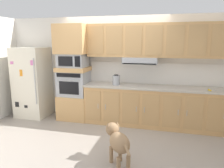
{
  "coord_description": "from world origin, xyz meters",
  "views": [
    {
      "loc": [
        1.19,
        -3.98,
        1.91
      ],
      "look_at": [
        0.16,
        0.12,
        1.06
      ],
      "focal_mm": 33.97,
      "sensor_mm": 36.0,
      "label": 1
    }
  ],
  "objects": [
    {
      "name": "countertop_slab",
      "position": [
        0.93,
        0.75,
        0.9
      ],
      "size": [
        3.1,
        0.64,
        0.04
      ],
      "primitive_type": "cube",
      "color": "#BCB2A3",
      "rests_on": "lower_cabinet_run"
    },
    {
      "name": "back_kitchen_wall",
      "position": [
        0.0,
        1.11,
        1.25
      ],
      "size": [
        6.2,
        0.12,
        2.5
      ],
      "primitive_type": "cube",
      "color": "silver",
      "rests_on": "ground"
    },
    {
      "name": "upper_cabinet_with_hood",
      "position": [
        0.91,
        0.87,
        1.9
      ],
      "size": [
        3.06,
        0.48,
        0.88
      ],
      "color": "tan",
      "rests_on": "backsplash_panel"
    },
    {
      "name": "oven_base_cabinet",
      "position": [
        -0.97,
        0.75,
        0.3
      ],
      "size": [
        0.74,
        0.62,
        0.6
      ],
      "primitive_type": "cube",
      "color": "tan",
      "rests_on": "ground"
    },
    {
      "name": "built_in_oven",
      "position": [
        -0.97,
        0.75,
        0.9
      ],
      "size": [
        0.7,
        0.62,
        0.6
      ],
      "color": "#A8AAAF",
      "rests_on": "oven_base_cabinet"
    },
    {
      "name": "lower_cabinet_run",
      "position": [
        0.93,
        0.75,
        0.44
      ],
      "size": [
        3.06,
        0.63,
        0.88
      ],
      "color": "tan",
      "rests_on": "ground"
    },
    {
      "name": "dog",
      "position": [
        0.54,
        -1.02,
        0.41
      ],
      "size": [
        0.56,
        0.79,
        0.62
      ],
      "rotation": [
        0.0,
        0.0,
        2.14
      ],
      "color": "#997551",
      "rests_on": "ground"
    },
    {
      "name": "screwdriver",
      "position": [
        2.11,
        0.59,
        0.93
      ],
      "size": [
        0.16,
        0.14,
        0.03
      ],
      "color": "yellow",
      "rests_on": "countertop_slab"
    },
    {
      "name": "appliance_mid_shelf",
      "position": [
        -0.97,
        0.75,
        1.25
      ],
      "size": [
        0.74,
        0.62,
        0.1
      ],
      "primitive_type": "cube",
      "color": "tan",
      "rests_on": "built_in_oven"
    },
    {
      "name": "microwave",
      "position": [
        -0.97,
        0.75,
        1.46
      ],
      "size": [
        0.64,
        0.54,
        0.32
      ],
      "color": "#A8AAAF",
      "rests_on": "appliance_mid_shelf"
    },
    {
      "name": "backsplash_panel",
      "position": [
        0.93,
        1.04,
        1.17
      ],
      "size": [
        3.1,
        0.02,
        0.5
      ],
      "primitive_type": "cube",
      "color": "white",
      "rests_on": "countertop_slab"
    },
    {
      "name": "electric_kettle",
      "position": [
        0.11,
        0.7,
        1.03
      ],
      "size": [
        0.17,
        0.17,
        0.24
      ],
      "color": "#A8AAAF",
      "rests_on": "countertop_slab"
    },
    {
      "name": "appliance_upper_cabinet",
      "position": [
        -0.97,
        0.75,
        1.96
      ],
      "size": [
        0.74,
        0.62,
        0.68
      ],
      "primitive_type": "cube",
      "color": "tan",
      "rests_on": "microwave"
    },
    {
      "name": "ground_plane",
      "position": [
        0.0,
        0.0,
        0.0
      ],
      "size": [
        9.6,
        9.6,
        0.0
      ],
      "primitive_type": "plane",
      "color": "#9E9389"
    },
    {
      "name": "refrigerator",
      "position": [
        -2.09,
        0.68,
        0.88
      ],
      "size": [
        0.76,
        0.73,
        1.76
      ],
      "color": "silver",
      "rests_on": "ground"
    }
  ]
}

